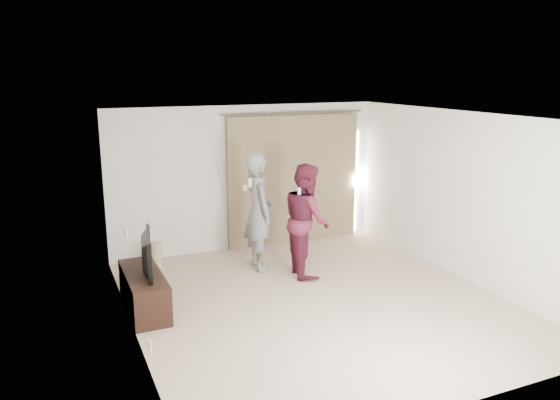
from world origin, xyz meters
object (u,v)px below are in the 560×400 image
(tv_console, at_px, (144,291))
(tv, at_px, (142,254))
(person_woman, at_px, (306,220))
(person_man, at_px, (258,211))

(tv_console, relative_size, tv, 1.44)
(tv_console, relative_size, person_woman, 0.77)
(tv_console, xyz_separation_m, tv, (0.00, 0.00, 0.54))
(tv, xyz_separation_m, person_man, (2.03, 0.89, 0.16))
(tv, distance_m, person_man, 2.22)
(tv, relative_size, person_woman, 0.53)
(person_man, bearing_deg, tv_console, -156.30)
(tv_console, xyz_separation_m, person_man, (2.03, 0.89, 0.70))
(tv_console, height_order, tv, tv)
(person_man, distance_m, person_woman, 0.81)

